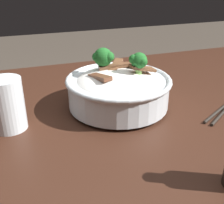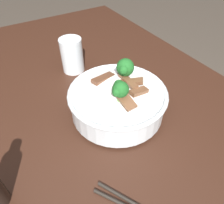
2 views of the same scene
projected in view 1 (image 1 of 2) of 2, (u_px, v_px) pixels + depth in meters
name	position (u px, v px, depth m)	size (l,w,h in m)	color
dining_table	(143.00, 164.00, 0.66)	(1.56, 1.04, 0.82)	#381E14
rice_bowl	(118.00, 87.00, 0.69)	(0.26, 0.26, 0.15)	silver
drinking_glass	(8.00, 108.00, 0.60)	(0.07, 0.07, 0.11)	white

